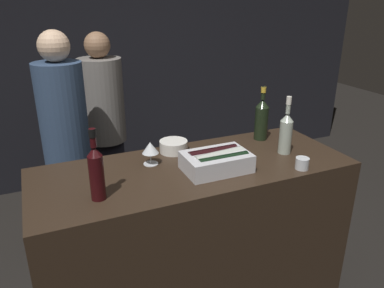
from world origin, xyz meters
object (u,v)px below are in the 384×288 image
(champagne_bottle, at_px, (262,118))
(bowl_white, at_px, (174,146))
(wine_glass, at_px, (150,148))
(red_wine_bottle_black_foil, at_px, (96,170))
(candle_votive, at_px, (302,163))
(person_in_hoodie, at_px, (104,121))
(white_wine_bottle, at_px, (286,131))
(ice_bin_with_bottles, at_px, (217,160))
(person_blond_tee, at_px, (66,140))

(champagne_bottle, bearing_deg, bowl_white, 177.63)
(wine_glass, bearing_deg, red_wine_bottle_black_foil, -141.43)
(candle_votive, bearing_deg, person_in_hoodie, 115.21)
(white_wine_bottle, relative_size, person_in_hoodie, 0.21)
(wine_glass, relative_size, white_wine_bottle, 0.38)
(candle_votive, distance_m, red_wine_bottle_black_foil, 1.11)
(wine_glass, bearing_deg, champagne_bottle, 6.64)
(red_wine_bottle_black_foil, bearing_deg, person_in_hoodie, 78.31)
(ice_bin_with_bottles, height_order, bowl_white, ice_bin_with_bottles)
(candle_votive, height_order, white_wine_bottle, white_wine_bottle)
(candle_votive, xyz_separation_m, champagne_bottle, (0.05, 0.49, 0.11))
(ice_bin_with_bottles, xyz_separation_m, red_wine_bottle_black_foil, (-0.66, -0.06, 0.09))
(bowl_white, distance_m, wine_glass, 0.23)
(candle_votive, height_order, person_blond_tee, person_blond_tee)
(white_wine_bottle, bearing_deg, person_in_hoodie, 120.13)
(candle_votive, relative_size, red_wine_bottle_black_foil, 0.21)
(white_wine_bottle, bearing_deg, person_blond_tee, 141.35)
(ice_bin_with_bottles, xyz_separation_m, person_blond_tee, (-0.70, 1.00, -0.13))
(wine_glass, bearing_deg, candle_votive, -27.74)
(ice_bin_with_bottles, xyz_separation_m, bowl_white, (-0.13, 0.34, -0.02))
(ice_bin_with_bottles, distance_m, person_in_hoodie, 1.52)
(bowl_white, bearing_deg, person_in_hoodie, 100.56)
(bowl_white, bearing_deg, champagne_bottle, -2.37)
(white_wine_bottle, bearing_deg, bowl_white, 155.12)
(ice_bin_with_bottles, xyz_separation_m, wine_glass, (-0.31, 0.22, 0.04))
(ice_bin_with_bottles, relative_size, wine_glass, 2.67)
(bowl_white, bearing_deg, person_blond_tee, 130.78)
(candle_votive, height_order, person_in_hoodie, person_in_hoodie)
(white_wine_bottle, relative_size, person_blond_tee, 0.20)
(person_blond_tee, bearing_deg, person_in_hoodie, -32.29)
(champagne_bottle, height_order, person_blond_tee, person_blond_tee)
(bowl_white, bearing_deg, candle_votive, -42.19)
(ice_bin_with_bottles, relative_size, champagne_bottle, 1.01)
(person_in_hoodie, bearing_deg, champagne_bottle, -47.20)
(person_in_hoodie, height_order, person_blond_tee, person_blond_tee)
(candle_votive, xyz_separation_m, person_in_hoodie, (-0.78, 1.65, -0.15))
(wine_glass, xyz_separation_m, person_in_hoodie, (-0.03, 1.26, -0.22))
(bowl_white, relative_size, person_blond_tee, 0.10)
(red_wine_bottle_black_foil, height_order, person_blond_tee, person_blond_tee)
(bowl_white, height_order, wine_glass, wine_glass)
(ice_bin_with_bottles, height_order, candle_votive, ice_bin_with_bottles)
(red_wine_bottle_black_foil, distance_m, white_wine_bottle, 1.15)
(champagne_bottle, bearing_deg, person_in_hoodie, 125.28)
(bowl_white, relative_size, candle_votive, 2.30)
(red_wine_bottle_black_foil, relative_size, white_wine_bottle, 1.00)
(red_wine_bottle_black_foil, height_order, white_wine_bottle, white_wine_bottle)
(ice_bin_with_bottles, height_order, red_wine_bottle_black_foil, red_wine_bottle_black_foil)
(wine_glass, height_order, champagne_bottle, champagne_bottle)
(red_wine_bottle_black_foil, bearing_deg, person_blond_tee, 92.38)
(bowl_white, relative_size, wine_glass, 1.28)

